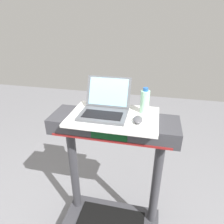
% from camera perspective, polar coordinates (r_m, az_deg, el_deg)
% --- Properties ---
extents(desk_board, '(0.61, 0.41, 0.02)m').
position_cam_1_polar(desk_board, '(1.38, 0.45, -1.34)').
color(desk_board, white).
rests_on(desk_board, treadmill_base).
extents(laptop, '(0.32, 0.32, 0.22)m').
position_cam_1_polar(laptop, '(1.39, -2.03, 1.44)').
color(laptop, '#515459').
rests_on(laptop, desk_board).
extents(computer_mouse, '(0.07, 0.10, 0.03)m').
position_cam_1_polar(computer_mouse, '(1.30, 7.39, -2.16)').
color(computer_mouse, '#4C4C51').
rests_on(computer_mouse, desk_board).
extents(water_bottle, '(0.06, 0.06, 0.18)m').
position_cam_1_polar(water_bottle, '(1.40, 9.34, 3.00)').
color(water_bottle, '#9EDBB2').
rests_on(water_bottle, desk_board).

